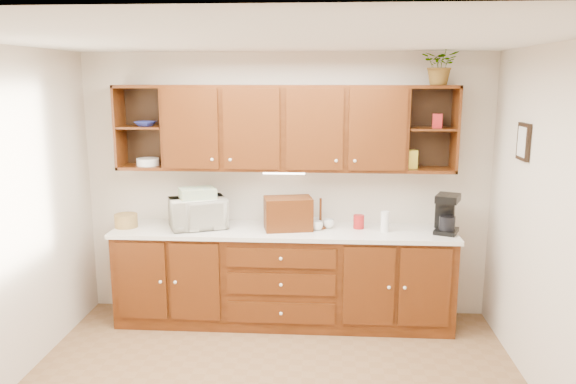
# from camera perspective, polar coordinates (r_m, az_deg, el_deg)

# --- Properties ---
(ceiling) EXTENTS (4.00, 4.00, 0.00)m
(ceiling) POSITION_cam_1_polar(r_m,az_deg,el_deg) (3.74, -2.23, 15.29)
(ceiling) COLOR white
(ceiling) RESTS_ON back_wall
(back_wall) EXTENTS (4.00, 0.00, 4.00)m
(back_wall) POSITION_cam_1_polar(r_m,az_deg,el_deg) (5.57, -0.25, 0.62)
(back_wall) COLOR beige
(back_wall) RESTS_ON floor
(right_wall) EXTENTS (0.00, 3.50, 3.50)m
(right_wall) POSITION_cam_1_polar(r_m,az_deg,el_deg) (4.18, 26.43, -4.32)
(right_wall) COLOR beige
(right_wall) RESTS_ON floor
(base_cabinets) EXTENTS (3.20, 0.60, 0.90)m
(base_cabinets) POSITION_cam_1_polar(r_m,az_deg,el_deg) (5.51, -0.46, -8.68)
(base_cabinets) COLOR #361606
(base_cabinets) RESTS_ON floor
(countertop) EXTENTS (3.24, 0.64, 0.04)m
(countertop) POSITION_cam_1_polar(r_m,az_deg,el_deg) (5.36, -0.48, -4.00)
(countertop) COLOR white
(countertop) RESTS_ON base_cabinets
(upper_cabinets) EXTENTS (3.20, 0.33, 0.80)m
(upper_cabinets) POSITION_cam_1_polar(r_m,az_deg,el_deg) (5.33, -0.27, 6.56)
(upper_cabinets) COLOR #361606
(upper_cabinets) RESTS_ON back_wall
(undercabinet_light) EXTENTS (0.40, 0.05, 0.02)m
(undercabinet_light) POSITION_cam_1_polar(r_m,az_deg,el_deg) (5.33, -0.41, 1.98)
(undercabinet_light) COLOR white
(undercabinet_light) RESTS_ON upper_cabinets
(framed_picture) EXTENTS (0.03, 0.24, 0.30)m
(framed_picture) POSITION_cam_1_polar(r_m,az_deg,el_deg) (4.90, 22.82, 4.72)
(framed_picture) COLOR black
(framed_picture) RESTS_ON right_wall
(wicker_basket) EXTENTS (0.24, 0.24, 0.13)m
(wicker_basket) POSITION_cam_1_polar(r_m,az_deg,el_deg) (5.63, -16.12, -2.81)
(wicker_basket) COLOR #A78345
(wicker_basket) RESTS_ON countertop
(microwave) EXTENTS (0.62, 0.53, 0.29)m
(microwave) POSITION_cam_1_polar(r_m,az_deg,el_deg) (5.44, -9.12, -2.12)
(microwave) COLOR beige
(microwave) RESTS_ON countertop
(towel_stack) EXTENTS (0.40, 0.35, 0.10)m
(towel_stack) POSITION_cam_1_polar(r_m,az_deg,el_deg) (5.40, -9.19, -0.12)
(towel_stack) COLOR #D7D265
(towel_stack) RESTS_ON microwave
(wine_bottle) EXTENTS (0.07, 0.07, 0.27)m
(wine_bottle) POSITION_cam_1_polar(r_m,az_deg,el_deg) (5.60, -10.79, -1.88)
(wine_bottle) COLOR #103218
(wine_bottle) RESTS_ON countertop
(woven_tray) EXTENTS (0.34, 0.20, 0.32)m
(woven_tray) POSITION_cam_1_polar(r_m,az_deg,el_deg) (5.66, -8.91, -2.99)
(woven_tray) COLOR #A78345
(woven_tray) RESTS_ON countertop
(bread_box) EXTENTS (0.49, 0.36, 0.31)m
(bread_box) POSITION_cam_1_polar(r_m,az_deg,el_deg) (5.31, 0.01, -2.20)
(bread_box) COLOR #361606
(bread_box) RESTS_ON countertop
(mug_tree) EXTENTS (0.25, 0.26, 0.29)m
(mug_tree) POSITION_cam_1_polar(r_m,az_deg,el_deg) (5.39, 3.31, -3.22)
(mug_tree) COLOR #361606
(mug_tree) RESTS_ON countertop
(canister_red) EXTENTS (0.11, 0.11, 0.13)m
(canister_red) POSITION_cam_1_polar(r_m,az_deg,el_deg) (5.41, 7.19, -3.02)
(canister_red) COLOR maroon
(canister_red) RESTS_ON countertop
(canister_white) EXTENTS (0.08, 0.08, 0.19)m
(canister_white) POSITION_cam_1_polar(r_m,az_deg,el_deg) (5.32, 9.81, -2.98)
(canister_white) COLOR white
(canister_white) RESTS_ON countertop
(canister_yellow) EXTENTS (0.09, 0.09, 0.12)m
(canister_yellow) POSITION_cam_1_polar(r_m,az_deg,el_deg) (5.40, 15.82, -3.47)
(canister_yellow) COLOR yellow
(canister_yellow) RESTS_ON countertop
(coffee_maker) EXTENTS (0.28, 0.31, 0.37)m
(coffee_maker) POSITION_cam_1_polar(r_m,az_deg,el_deg) (5.40, 15.81, -2.18)
(coffee_maker) COLOR black
(coffee_maker) RESTS_ON countertop
(bowl_stack) EXTENTS (0.23, 0.23, 0.05)m
(bowl_stack) POSITION_cam_1_polar(r_m,az_deg,el_deg) (5.56, -14.28, 6.73)
(bowl_stack) COLOR navy
(bowl_stack) RESTS_ON upper_cabinets
(plate_stack) EXTENTS (0.27, 0.27, 0.07)m
(plate_stack) POSITION_cam_1_polar(r_m,az_deg,el_deg) (5.61, -14.04, 2.99)
(plate_stack) COLOR white
(plate_stack) RESTS_ON upper_cabinets
(pantry_box_yellow) EXTENTS (0.12, 0.11, 0.17)m
(pantry_box_yellow) POSITION_cam_1_polar(r_m,az_deg,el_deg) (5.38, 12.41, 3.27)
(pantry_box_yellow) COLOR yellow
(pantry_box_yellow) RESTS_ON upper_cabinets
(pantry_box_red) EXTENTS (0.10, 0.09, 0.13)m
(pantry_box_red) POSITION_cam_1_polar(r_m,az_deg,el_deg) (5.38, 14.92, 6.99)
(pantry_box_red) COLOR maroon
(pantry_box_red) RESTS_ON upper_cabinets
(potted_plant) EXTENTS (0.41, 0.39, 0.36)m
(potted_plant) POSITION_cam_1_polar(r_m,az_deg,el_deg) (5.33, 15.30, 12.39)
(potted_plant) COLOR #999999
(potted_plant) RESTS_ON upper_cabinets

